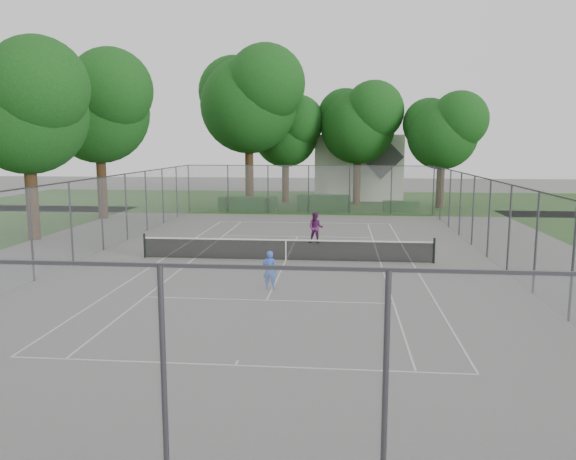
# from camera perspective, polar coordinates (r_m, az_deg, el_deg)

# --- Properties ---
(ground) EXTENTS (120.00, 120.00, 0.00)m
(ground) POSITION_cam_1_polar(r_m,az_deg,el_deg) (24.73, -0.22, -3.10)
(ground) COLOR slate
(ground) RESTS_ON ground
(grass_far) EXTENTS (60.00, 20.00, 0.00)m
(grass_far) POSITION_cam_1_polar(r_m,az_deg,el_deg) (50.39, 2.69, 2.98)
(grass_far) COLOR #224914
(grass_far) RESTS_ON ground
(court_markings) EXTENTS (11.03, 23.83, 0.01)m
(court_markings) POSITION_cam_1_polar(r_m,az_deg,el_deg) (24.72, -0.22, -3.09)
(court_markings) COLOR silver
(court_markings) RESTS_ON ground
(tennis_net) EXTENTS (12.87, 0.10, 1.10)m
(tennis_net) POSITION_cam_1_polar(r_m,az_deg,el_deg) (24.62, -0.22, -1.94)
(tennis_net) COLOR black
(tennis_net) RESTS_ON ground
(perimeter_fence) EXTENTS (18.08, 34.08, 3.52)m
(perimeter_fence) POSITION_cam_1_polar(r_m,az_deg,el_deg) (24.42, -0.22, 1.06)
(perimeter_fence) COLOR #38383D
(perimeter_fence) RESTS_ON ground
(tree_far_left) EXTENTS (8.89, 8.12, 12.78)m
(tree_far_left) POSITION_cam_1_polar(r_m,az_deg,el_deg) (46.19, -3.91, 13.35)
(tree_far_left) COLOR #332012
(tree_far_left) RESTS_ON ground
(tree_far_midleft) EXTENTS (6.37, 5.82, 9.16)m
(tree_far_midleft) POSITION_cam_1_polar(r_m,az_deg,el_deg) (48.90, -0.17, 10.19)
(tree_far_midleft) COLOR #332012
(tree_far_midleft) RESTS_ON ground
(tree_far_midright) EXTENTS (7.06, 6.45, 10.15)m
(tree_far_midright) POSITION_cam_1_polar(r_m,az_deg,el_deg) (47.63, 7.23, 10.98)
(tree_far_midright) COLOR #332012
(tree_far_midright) RESTS_ON ground
(tree_far_right) EXTENTS (6.33, 5.78, 9.10)m
(tree_far_right) POSITION_cam_1_polar(r_m,az_deg,el_deg) (46.16, 15.54, 9.90)
(tree_far_right) COLOR #332012
(tree_far_right) RESTS_ON ground
(tree_side_back) EXTENTS (7.81, 7.13, 11.23)m
(tree_side_back) POSITION_cam_1_polar(r_m,az_deg,el_deg) (40.38, -18.67, 12.06)
(tree_side_back) COLOR #332012
(tree_side_back) RESTS_ON ground
(tree_side_front) EXTENTS (7.24, 6.61, 10.40)m
(tree_side_front) POSITION_cam_1_polar(r_m,az_deg,el_deg) (32.66, -25.05, 11.59)
(tree_side_front) COLOR #332012
(tree_side_front) RESTS_ON ground
(hedge_left) EXTENTS (4.37, 1.31, 1.09)m
(hedge_left) POSITION_cam_1_polar(r_m,az_deg,el_deg) (42.69, -4.08, 2.65)
(hedge_left) COLOR #174315
(hedge_left) RESTS_ON ground
(hedge_mid) EXTENTS (3.99, 1.14, 1.25)m
(hedge_mid) POSITION_cam_1_polar(r_m,az_deg,el_deg) (42.41, 3.66, 2.72)
(hedge_mid) COLOR #174315
(hedge_mid) RESTS_ON ground
(hedge_right) EXTENTS (2.65, 0.97, 0.79)m
(hedge_right) POSITION_cam_1_polar(r_m,az_deg,el_deg) (43.20, 11.41, 2.37)
(hedge_right) COLOR #174315
(hedge_right) RESTS_ON ground
(house) EXTENTS (7.81, 6.06, 9.73)m
(house) POSITION_cam_1_polar(r_m,az_deg,el_deg) (52.84, 7.16, 7.44)
(house) COLOR silver
(house) RESTS_ON ground
(girl_player) EXTENTS (0.52, 0.36, 1.38)m
(girl_player) POSITION_cam_1_polar(r_m,az_deg,el_deg) (19.79, -1.87, -4.08)
(girl_player) COLOR blue
(girl_player) RESTS_ON ground
(woman_player) EXTENTS (0.85, 0.69, 1.61)m
(woman_player) POSITION_cam_1_polar(r_m,az_deg,el_deg) (28.81, 2.83, 0.22)
(woman_player) COLOR #61205A
(woman_player) RESTS_ON ground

